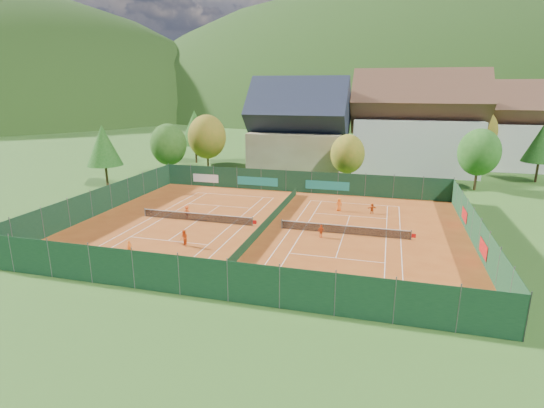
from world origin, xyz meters
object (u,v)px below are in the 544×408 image
Objects in this scene: chalet at (299,134)px; player_left_near at (130,247)px; player_left_mid at (184,238)px; player_right_near at (321,231)px; hotel_block_b at (495,131)px; player_right_far_a at (339,205)px; player_right_far_b at (372,208)px; ball_hopper at (384,291)px; hotel_block_a at (416,129)px; player_left_far at (187,212)px.

chalet reaches higher than player_left_near.
player_left_mid is at bearing 5.04° from player_left_near.
hotel_block_b is at bearing 16.91° from player_right_near.
player_left_near is 0.75× the size of player_right_far_a.
player_right_far_b is (20.05, 18.19, 0.04)m from player_left_near.
chalet is 20.25× the size of ball_hopper.
player_right_near reaches higher than player_right_far_b.
hotel_block_a is 13.63× the size of player_left_mid.
player_left_far is (-6.45, -29.41, -5.88)m from chalet.
hotel_block_a reaches higher than player_left_far.
hotel_block_a is 30.18m from player_right_far_a.
player_right_near is (8.93, -31.57, -5.98)m from chalet.
player_right_far_b is (19.83, 7.39, -0.11)m from player_left_far.
hotel_block_b is at bearing -145.81° from player_right_far_a.
player_left_near reaches higher than ball_hopper.
hotel_block_a is 44.11m from player_left_far.
hotel_block_b is 67.44m from player_left_near.
chalet is 24.58m from player_right_far_a.
hotel_block_a is 53.29m from player_left_near.
player_right_near is (-10.07, -37.57, -6.74)m from hotel_block_a.
chalet is 41.20m from player_left_near.
hotel_block_a is 17.16× the size of player_right_far_b.
hotel_block_b is 10.90× the size of player_left_mid.
chalet is 13.75× the size of player_left_near.
player_left_near is at bearing -104.97° from player_left_mid.
player_left_far is 0.95× the size of player_right_far_a.
player_left_far is (-25.45, -35.41, -6.64)m from hotel_block_a.
hotel_block_b reaches higher than player_left_near.
hotel_block_a reaches higher than player_right_near.
player_right_near is (11.77, 5.75, -0.15)m from player_left_mid.
hotel_block_a is 48.95m from player_left_mid.
hotel_block_b is at bearing 72.52° from ball_hopper.
player_left_near is 0.79× the size of player_left_far.
hotel_block_b is at bearing -142.23° from player_right_far_b.
hotel_block_b is 14.66× the size of player_left_near.
hotel_block_b reaches higher than player_right_far_b.
hotel_block_b is at bearing 29.74° from hotel_block_a.
hotel_block_b is 13.73× the size of player_right_far_b.
player_left_mid is at bearing -94.34° from chalet.
player_left_far is (-39.45, -43.41, -5.88)m from hotel_block_b.
player_right_far_a is 3.84m from player_right_far_b.
player_right_far_b is (4.45, 9.55, -0.01)m from player_right_near.
player_right_near is (-6.19, 11.22, 0.09)m from ball_hopper.
player_left_far is 17.67m from player_right_far_a.
player_left_mid is at bearing 19.67° from player_right_far_b.
hotel_block_a is at bearing 29.75° from player_right_near.
chalet is 35.85m from hotel_block_b.
player_left_far reaches higher than player_left_near.
hotel_block_b is 58.95m from player_left_far.
hotel_block_a reaches higher than player_left_mid.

